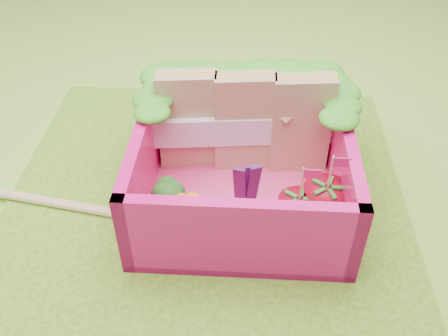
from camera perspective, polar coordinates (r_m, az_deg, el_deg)
ground at (r=3.34m, az=-1.99°, el=-3.40°), size 14.00×14.00×0.00m
placemat at (r=3.32m, az=-1.99°, el=-3.22°), size 2.60×2.60×0.03m
bento_floor at (r=3.27m, az=2.04°, el=-3.08°), size 1.30×1.30×0.05m
bento_box at (r=3.11m, az=2.15°, el=0.27°), size 1.30×1.30×0.55m
lettuce_ruffle at (r=3.28m, az=2.52°, el=9.76°), size 1.43×0.77×0.11m
sandwich_stack at (r=3.29m, az=2.43°, el=5.19°), size 1.25×0.30×0.68m
broccoli at (r=2.96m, az=-6.36°, el=-3.52°), size 0.34×0.34×0.26m
carrot_sticks at (r=2.95m, az=-4.14°, el=-5.04°), size 0.14×0.09×0.26m
purple_wedges at (r=3.01m, az=2.69°, el=-2.16°), size 0.15×0.07×0.38m
strawberry_left at (r=2.96m, az=8.40°, el=-5.27°), size 0.25×0.25×0.49m
strawberry_right at (r=3.02m, az=11.43°, el=-4.20°), size 0.28×0.28×0.52m
snap_peas at (r=3.09m, az=8.56°, el=-5.54°), size 0.53×0.59×0.05m
chopsticks at (r=3.46m, az=-20.55°, el=-3.40°), size 2.07×0.41×0.04m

